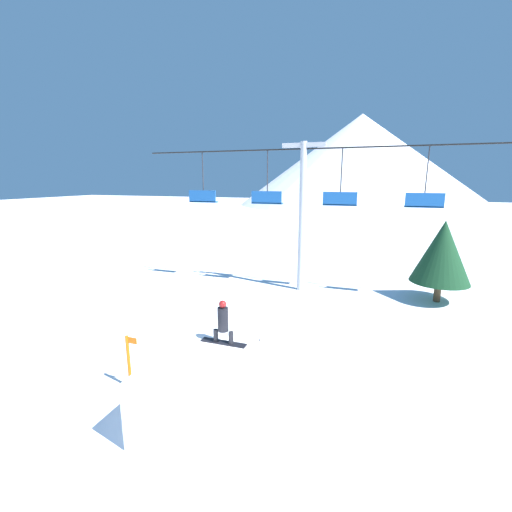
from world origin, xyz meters
name	(u,v)px	position (x,y,z in m)	size (l,w,h in m)	color
ground_plane	(169,429)	(0.00, 0.00, 0.00)	(220.00, 220.00, 0.00)	white
mountain_ridge	(360,160)	(0.00, 89.02, 11.33)	(62.12, 62.12, 22.67)	silver
snow_ramp	(199,389)	(0.59, 0.65, 0.89)	(2.33, 3.31, 1.77)	white
snowboarder	(223,323)	(0.85, 1.69, 2.40)	(1.37, 0.30, 1.30)	black
chairlift	(302,203)	(0.80, 12.62, 5.10)	(19.49, 0.44, 8.43)	#B2B2B7
pine_tree_near	(442,252)	(8.17, 13.02, 2.72)	(2.96, 2.96, 4.37)	#4C3823
trail_marker	(129,360)	(-2.14, 1.19, 0.93)	(0.41, 0.10, 1.75)	orange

